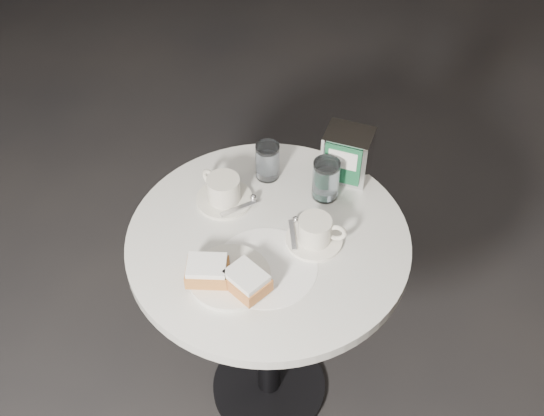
% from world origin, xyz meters
% --- Properties ---
extents(ground, '(7.00, 7.00, 0.00)m').
position_xyz_m(ground, '(0.00, 0.00, 0.00)').
color(ground, black).
rests_on(ground, ground).
extents(cafe_table, '(0.70, 0.70, 0.74)m').
position_xyz_m(cafe_table, '(0.00, 0.00, 0.55)').
color(cafe_table, black).
rests_on(cafe_table, ground).
extents(sugar_spill, '(0.32, 0.32, 0.00)m').
position_xyz_m(sugar_spill, '(0.04, -0.09, 0.75)').
color(sugar_spill, white).
rests_on(sugar_spill, cafe_table).
extents(beignet_plate, '(0.22, 0.22, 0.06)m').
position_xyz_m(beignet_plate, '(-0.01, -0.17, 0.77)').
color(beignet_plate, silver).
rests_on(beignet_plate, cafe_table).
extents(coffee_cup_left, '(0.18, 0.18, 0.08)m').
position_xyz_m(coffee_cup_left, '(-0.16, 0.06, 0.78)').
color(coffee_cup_left, silver).
rests_on(coffee_cup_left, cafe_table).
extents(coffee_cup_right, '(0.17, 0.17, 0.07)m').
position_xyz_m(coffee_cup_right, '(0.11, 0.04, 0.78)').
color(coffee_cup_right, white).
rests_on(coffee_cup_right, cafe_table).
extents(water_glass_left, '(0.07, 0.07, 0.10)m').
position_xyz_m(water_glass_left, '(-0.11, 0.19, 0.79)').
color(water_glass_left, silver).
rests_on(water_glass_left, cafe_table).
extents(water_glass_right, '(0.07, 0.07, 0.11)m').
position_xyz_m(water_glass_right, '(0.06, 0.20, 0.80)').
color(water_glass_right, white).
rests_on(water_glass_right, cafe_table).
extents(napkin_dispenser, '(0.13, 0.12, 0.14)m').
position_xyz_m(napkin_dispenser, '(0.08, 0.30, 0.82)').
color(napkin_dispenser, silver).
rests_on(napkin_dispenser, cafe_table).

